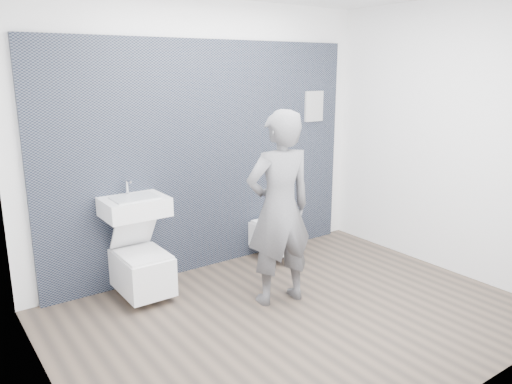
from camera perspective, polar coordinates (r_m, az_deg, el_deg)
ground at (r=4.54m, az=4.53°, el=-13.89°), size 4.00×4.00×0.00m
room_shell at (r=4.03m, az=5.01°, el=8.54°), size 4.00×4.00×4.00m
tile_wall at (r=5.63m, az=-5.19°, el=-8.14°), size 3.60×0.06×2.40m
washbasin at (r=4.75m, az=-13.71°, el=-1.59°), size 0.58×0.43×0.44m
toilet_square at (r=4.87m, az=-12.90°, el=-8.63°), size 0.43×0.62×0.76m
toilet_rounded at (r=5.63m, az=2.17°, el=-5.10°), size 0.33×0.57×0.31m
info_placard at (r=6.39m, az=6.22°, el=-5.43°), size 0.27×0.03×0.35m
visitor at (r=4.48m, az=2.68°, el=-1.94°), size 0.70×0.52×1.78m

